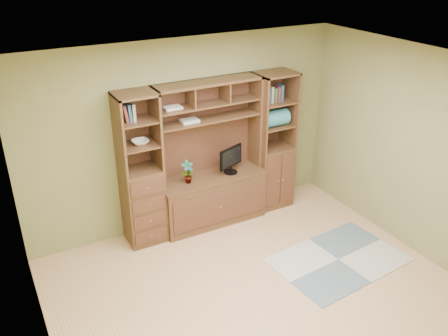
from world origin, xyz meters
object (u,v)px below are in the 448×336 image
right_tower (273,142)px  left_tower (141,171)px  center_hutch (212,156)px  monitor (231,155)px

right_tower → left_tower: bearing=180.0°
center_hutch → monitor: center_hutch is taller
right_tower → monitor: bearing=-174.3°
monitor → right_tower: bearing=-15.1°
center_hutch → monitor: (0.28, -0.03, -0.03)m
left_tower → right_tower: 2.02m
left_tower → monitor: 1.28m
left_tower → monitor: bearing=-3.4°
left_tower → right_tower: bearing=0.0°
center_hutch → right_tower: bearing=2.2°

